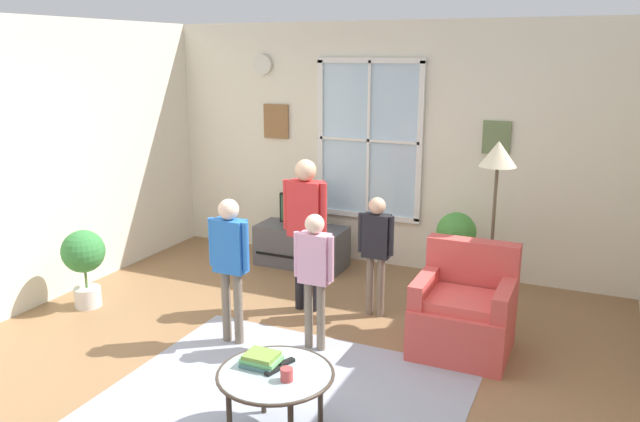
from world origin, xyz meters
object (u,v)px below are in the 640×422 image
armchair (464,312)px  person_black_shirt (376,243)px  book_stack (262,360)px  coffee_table (275,377)px  person_blue_shirt (230,254)px  remote_near_cup (274,370)px  cup (287,374)px  television (301,210)px  potted_plant_by_window (455,245)px  person_pink_shirt (315,266)px  person_red_shirt (306,218)px  remote_near_books (285,363)px  tv_stand (302,246)px  floor_lamp (497,172)px  potted_plant_corner (84,258)px

armchair → person_black_shirt: size_ratio=0.77×
book_stack → coffee_table: bearing=-21.7°
armchair → person_blue_shirt: 1.97m
armchair → remote_near_cup: size_ratio=6.21×
cup → person_blue_shirt: 1.57m
television → cup: size_ratio=6.52×
book_stack → potted_plant_by_window: size_ratio=0.29×
person_black_shirt → book_stack: bearing=-91.7°
remote_near_cup → person_pink_shirt: (-0.28, 1.21, 0.25)m
person_red_shirt → potted_plant_by_window: size_ratio=1.78×
person_pink_shirt → person_blue_shirt: bearing=-165.9°
person_blue_shirt → person_red_shirt: size_ratio=0.86×
remote_near_cup → person_black_shirt: (-0.06, 2.05, 0.24)m
remote_near_books → person_red_shirt: (-0.71, 1.79, 0.44)m
tv_stand → person_blue_shirt: person_blue_shirt is taller
cup → potted_plant_by_window: bearing=83.6°
television → remote_near_books: (1.31, -2.91, -0.19)m
cup → remote_near_books: bearing=120.5°
coffee_table → person_blue_shirt: 1.47m
coffee_table → person_blue_shirt: person_blue_shirt is taller
book_stack → person_black_shirt: (0.06, 2.01, 0.21)m
person_black_shirt → person_pink_shirt: bearing=-104.9°
tv_stand → floor_lamp: bearing=-16.8°
television → floor_lamp: (2.21, -0.67, 0.72)m
coffee_table → remote_near_cup: remote_near_cup is taller
person_black_shirt → potted_plant_by_window: bearing=61.6°
television → remote_near_books: 3.20m
armchair → floor_lamp: 1.24m
cup → person_blue_shirt: (-1.08, 1.10, 0.28)m
television → person_black_shirt: bearing=-38.2°
person_blue_shirt → person_black_shirt: size_ratio=1.10×
cup → tv_stand: bearing=114.5°
remote_near_cup → potted_plant_corner: (-2.65, 1.11, 0.02)m
person_blue_shirt → person_pink_shirt: (0.68, 0.17, -0.06)m
armchair → potted_plant_by_window: size_ratio=1.07×
remote_near_books → potted_plant_by_window: (0.45, 2.90, 0.01)m
coffee_table → remote_near_books: 0.13m
potted_plant_by_window → remote_near_books: bearing=-98.8°
remote_near_books → potted_plant_corner: size_ratio=0.18×
remote_near_cup → person_red_shirt: bearing=110.0°
coffee_table → book_stack: bearing=158.3°
person_blue_shirt → person_red_shirt: 0.92m
book_stack → potted_plant_corner: potted_plant_corner is taller
tv_stand → armchair: bearing=-31.9°
floor_lamp → television: bearing=163.2°
armchair → book_stack: size_ratio=3.70×
person_blue_shirt → potted_plant_by_window: size_ratio=1.53×
television → cup: 3.40m
armchair → person_pink_shirt: person_pink_shirt is taller
armchair → person_red_shirt: 1.65m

